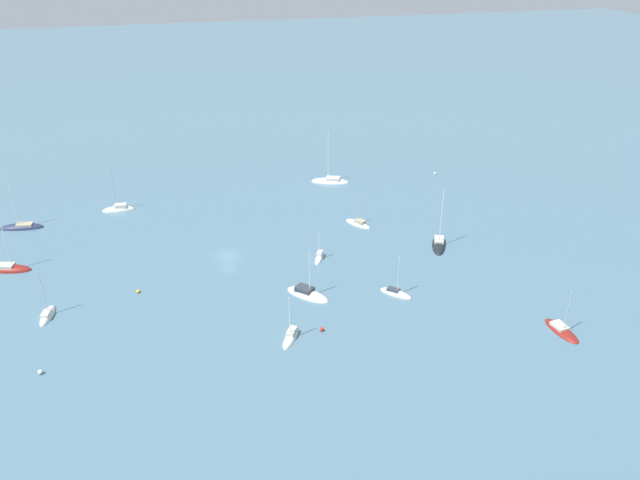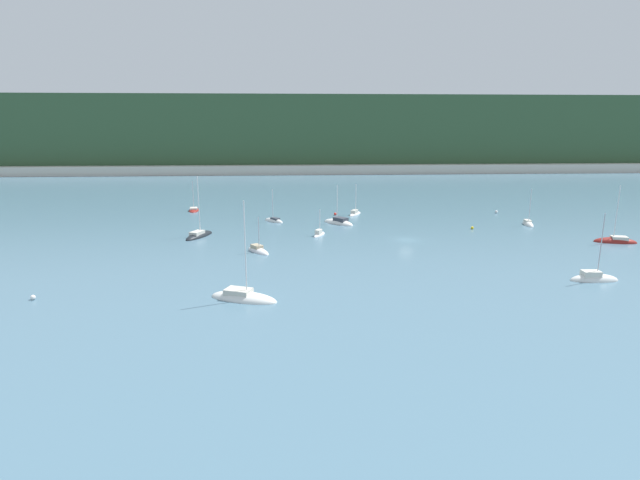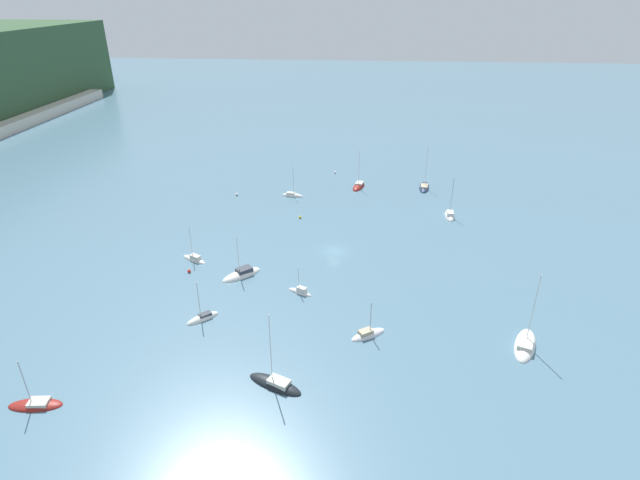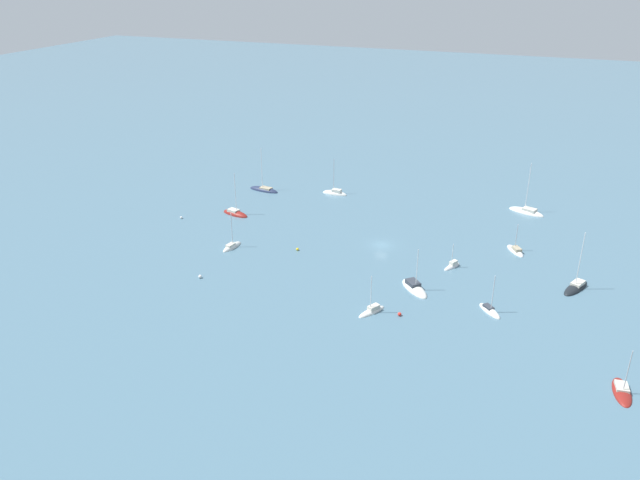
# 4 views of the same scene
# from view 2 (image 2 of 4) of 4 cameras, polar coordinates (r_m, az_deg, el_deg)

# --- Properties ---
(ground_plane) EXTENTS (600.00, 600.00, 0.00)m
(ground_plane) POSITION_cam_2_polar(r_m,az_deg,el_deg) (93.38, 9.87, -0.01)
(ground_plane) COLOR slate
(hillside_ridge) EXTENTS (351.06, 64.19, 33.39)m
(hillside_ridge) POSITION_cam_2_polar(r_m,az_deg,el_deg) (250.51, 1.34, 12.12)
(hillside_ridge) COLOR #335133
(hillside_ridge) RESTS_ON ground_plane
(shore_town_strip) EXTENTS (298.40, 6.00, 3.87)m
(shore_town_strip) POSITION_cam_2_polar(r_m,az_deg,el_deg) (215.87, 2.15, 8.04)
(shore_town_strip) COLOR beige
(shore_town_strip) RESTS_ON ground_plane
(sailboat_0) EXTENTS (9.16, 5.91, 13.13)m
(sailboat_0) POSITION_cam_2_polar(r_m,az_deg,el_deg) (61.95, -8.76, -6.62)
(sailboat_0) COLOR white
(sailboat_0) RESTS_ON ground_plane
(sailboat_1) EXTENTS (7.68, 4.31, 11.26)m
(sailboat_1) POSITION_cam_2_polar(r_m,az_deg,el_deg) (104.81, 30.68, -0.19)
(sailboat_1) COLOR maroon
(sailboat_1) RESTS_ON ground_plane
(sailboat_2) EXTENTS (4.86, 6.04, 6.68)m
(sailboat_2) POSITION_cam_2_polar(r_m,az_deg,el_deg) (84.22, -7.07, -1.27)
(sailboat_2) COLOR silver
(sailboat_2) RESTS_ON ground_plane
(sailboat_4) EXTENTS (3.22, 4.79, 5.65)m
(sailboat_4) POSITION_cam_2_polar(r_m,az_deg,el_deg) (95.76, -0.09, 0.61)
(sailboat_4) COLOR silver
(sailboat_4) RESTS_ON ground_plane
(sailboat_5) EXTENTS (6.66, 2.42, 10.32)m
(sailboat_5) POSITION_cam_2_polar(r_m,az_deg,el_deg) (77.88, 28.81, -4.00)
(sailboat_5) COLOR white
(sailboat_5) RESTS_ON ground_plane
(sailboat_6) EXTENTS (4.96, 5.18, 7.87)m
(sailboat_6) POSITION_cam_2_polar(r_m,az_deg,el_deg) (110.04, -5.29, 2.15)
(sailboat_6) COLOR white
(sailboat_6) RESTS_ON ground_plane
(sailboat_7) EXTENTS (7.32, 7.61, 9.26)m
(sailboat_7) POSITION_cam_2_polar(r_m,az_deg,el_deg) (107.43, 2.14, 1.95)
(sailboat_7) COLOR white
(sailboat_7) RESTS_ON ground_plane
(sailboat_8) EXTENTS (5.49, 8.42, 12.26)m
(sailboat_8) POSITION_cam_2_polar(r_m,az_deg,el_deg) (97.59, -13.66, 0.45)
(sailboat_8) COLOR black
(sailboat_8) RESTS_ON ground_plane
(sailboat_9) EXTENTS (2.60, 5.90, 8.56)m
(sailboat_9) POSITION_cam_2_polar(r_m,az_deg,el_deg) (114.88, 22.66, 1.66)
(sailboat_9) COLOR white
(sailboat_9) RESTS_ON ground_plane
(sailboat_10) EXTENTS (4.24, 5.89, 7.77)m
(sailboat_10) POSITION_cam_2_polar(r_m,az_deg,el_deg) (118.39, 4.02, 2.98)
(sailboat_10) COLOR white
(sailboat_10) RESTS_ON ground_plane
(sailboat_11) EXTENTS (3.21, 7.12, 7.83)m
(sailboat_11) POSITION_cam_2_polar(r_m,az_deg,el_deg) (127.63, -14.22, 3.32)
(sailboat_11) COLOR maroon
(sailboat_11) RESTS_ON ground_plane
(mooring_buoy_0) EXTENTS (0.57, 0.57, 0.57)m
(mooring_buoy_0) POSITION_cam_2_polar(r_m,az_deg,el_deg) (106.20, 17.00, 1.35)
(mooring_buoy_0) COLOR yellow
(mooring_buoy_0) RESTS_ON ground_plane
(mooring_buoy_1) EXTENTS (0.60, 0.60, 0.60)m
(mooring_buoy_1) POSITION_cam_2_polar(r_m,az_deg,el_deg) (70.33, -29.97, -5.70)
(mooring_buoy_1) COLOR white
(mooring_buoy_1) RESTS_ON ground_plane
(mooring_buoy_3) EXTENTS (0.64, 0.64, 0.64)m
(mooring_buoy_3) POSITION_cam_2_polar(r_m,az_deg,el_deg) (117.29, 1.74, 3.00)
(mooring_buoy_3) COLOR red
(mooring_buoy_3) RESTS_ON ground_plane
(mooring_buoy_4) EXTENTS (0.67, 0.67, 0.67)m
(mooring_buoy_4) POSITION_cam_2_polar(r_m,az_deg,el_deg) (127.27, 19.50, 3.06)
(mooring_buoy_4) COLOR white
(mooring_buoy_4) RESTS_ON ground_plane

